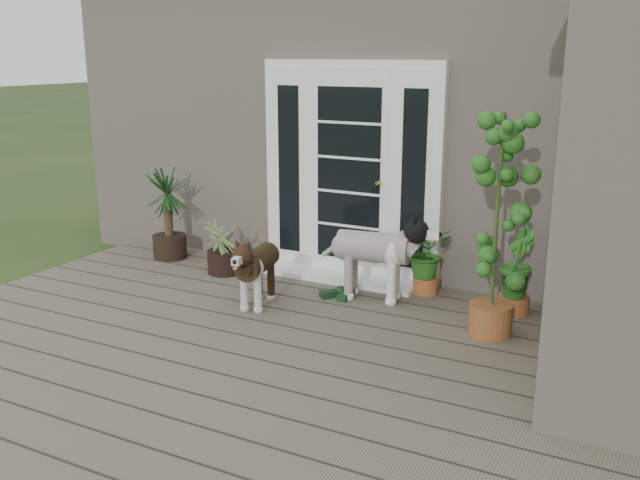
% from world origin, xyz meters
% --- Properties ---
extents(deck, '(6.20, 4.60, 0.12)m').
position_xyz_m(deck, '(0.00, 0.40, 0.06)').
color(deck, '#6B5B4C').
rests_on(deck, ground).
extents(house_main, '(7.40, 4.00, 3.10)m').
position_xyz_m(house_main, '(0.00, 4.65, 1.55)').
color(house_main, '#665E54').
rests_on(house_main, ground).
extents(door_unit, '(1.90, 0.14, 2.15)m').
position_xyz_m(door_unit, '(-0.20, 2.60, 1.19)').
color(door_unit, white).
rests_on(door_unit, deck).
extents(door_step, '(1.60, 0.40, 0.05)m').
position_xyz_m(door_step, '(-0.20, 2.40, 0.14)').
color(door_step, white).
rests_on(door_step, deck).
extents(brindle_dog, '(0.44, 0.77, 0.60)m').
position_xyz_m(brindle_dog, '(-0.54, 1.38, 0.42)').
color(brindle_dog, '#342513').
rests_on(brindle_dog, deck).
extents(white_dog, '(0.93, 0.50, 0.74)m').
position_xyz_m(white_dog, '(0.32, 2.00, 0.49)').
color(white_dog, beige).
rests_on(white_dog, deck).
extents(spider_plant, '(0.74, 0.74, 0.64)m').
position_xyz_m(spider_plant, '(-1.37, 2.04, 0.44)').
color(spider_plant, '#87965C').
rests_on(spider_plant, deck).
extents(yucca, '(0.81, 0.81, 1.02)m').
position_xyz_m(yucca, '(-2.23, 2.22, 0.63)').
color(yucca, black).
rests_on(yucca, deck).
extents(herb_a, '(0.63, 0.63, 0.57)m').
position_xyz_m(herb_a, '(0.69, 2.40, 0.40)').
color(herb_a, '#235F1B').
rests_on(herb_a, deck).
extents(herb_b, '(0.42, 0.42, 0.56)m').
position_xyz_m(herb_b, '(1.55, 2.26, 0.40)').
color(herb_b, '#245117').
rests_on(herb_b, deck).
extents(herb_c, '(0.42, 0.42, 0.50)m').
position_xyz_m(herb_c, '(2.18, 2.25, 0.37)').
color(herb_c, '#295819').
rests_on(herb_c, deck).
extents(sapling, '(0.64, 0.64, 1.85)m').
position_xyz_m(sapling, '(1.49, 1.67, 1.05)').
color(sapling, '#1B5C1A').
rests_on(sapling, deck).
extents(clog_left, '(0.12, 0.26, 0.08)m').
position_xyz_m(clog_left, '(0.09, 1.91, 0.16)').
color(clog_left, '#153419').
rests_on(clog_left, deck).
extents(clog_right, '(0.27, 0.29, 0.08)m').
position_xyz_m(clog_right, '(-0.04, 1.89, 0.16)').
color(clog_right, black).
rests_on(clog_right, deck).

